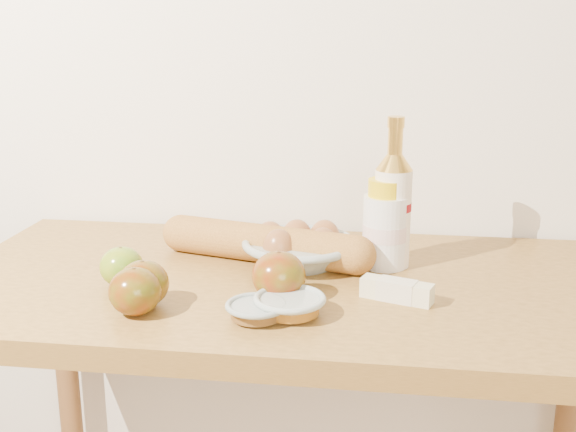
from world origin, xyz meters
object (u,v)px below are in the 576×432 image
object	(u,v)px
table	(290,344)
egg_bowl	(299,248)
bourbon_bottle	(393,207)
cream_bottle	(385,227)
baguette	(265,243)

from	to	relation	value
table	egg_bowl	size ratio (longest dim) A/B	4.72
bourbon_bottle	cream_bottle	world-z (taller)	bourbon_bottle
table	bourbon_bottle	distance (m)	0.30
cream_bottle	egg_bowl	bearing A→B (deg)	169.67
bourbon_bottle	egg_bowl	xyz separation A→B (m)	(-0.17, -0.01, -0.08)
cream_bottle	bourbon_bottle	bearing A→B (deg)	4.49
table	egg_bowl	distance (m)	0.17
cream_bottle	baguette	bearing A→B (deg)	168.09
cream_bottle	egg_bowl	distance (m)	0.16
cream_bottle	baguette	size ratio (longest dim) A/B	0.38
table	bourbon_bottle	world-z (taller)	bourbon_bottle
table	cream_bottle	bearing A→B (deg)	29.32
table	baguette	size ratio (longest dim) A/B	2.82
bourbon_bottle	cream_bottle	distance (m)	0.04
table	cream_bottle	distance (m)	0.27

